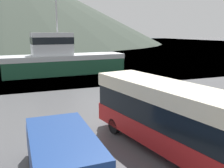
# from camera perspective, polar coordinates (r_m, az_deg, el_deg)

# --- Properties ---
(water_surface) EXTENTS (240.00, 240.00, 0.00)m
(water_surface) POSITION_cam_1_polar(r_m,az_deg,el_deg) (145.53, -17.78, 9.00)
(water_surface) COLOR #3D5160
(water_surface) RESTS_ON ground
(hill_backdrop) EXTENTS (161.67, 161.67, 40.70)m
(hill_backdrop) POSITION_cam_1_polar(r_m,az_deg,el_deg) (147.21, -23.13, 16.61)
(hill_backdrop) COLOR #3D473D
(hill_backdrop) RESTS_ON ground
(tour_bus) EXTENTS (4.44, 11.14, 3.40)m
(tour_bus) POSITION_cam_1_polar(r_m,az_deg,el_deg) (12.28, 14.58, -7.44)
(tour_bus) COLOR red
(tour_bus) RESTS_ON ground
(delivery_van) EXTENTS (2.15, 6.32, 2.47)m
(delivery_van) POSITION_cam_1_polar(r_m,az_deg,el_deg) (9.77, -11.71, -16.34)
(delivery_van) COLOR navy
(delivery_van) RESTS_ON ground
(fishing_boat) EXTENTS (17.03, 5.08, 11.30)m
(fishing_boat) POSITION_cam_1_polar(r_m,az_deg,el_deg) (35.82, -11.32, 5.67)
(fishing_boat) COLOR #1E5138
(fishing_boat) RESTS_ON water_surface
(storage_bin) EXTENTS (0.99, 1.14, 1.44)m
(storage_bin) POSITION_cam_1_polar(r_m,az_deg,el_deg) (18.07, 17.87, -5.28)
(storage_bin) COLOR olive
(storage_bin) RESTS_ON ground
(small_boat) EXTENTS (2.66, 7.77, 0.96)m
(small_boat) POSITION_cam_1_polar(r_m,az_deg,el_deg) (46.93, -1.17, 5.26)
(small_boat) COLOR #1E5138
(small_boat) RESTS_ON water_surface
(mooring_bollard) EXTENTS (0.35, 0.35, 0.71)m
(mooring_bollard) POSITION_cam_1_polar(r_m,az_deg,el_deg) (26.92, 1.62, 0.07)
(mooring_bollard) COLOR #B29919
(mooring_bollard) RESTS_ON ground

